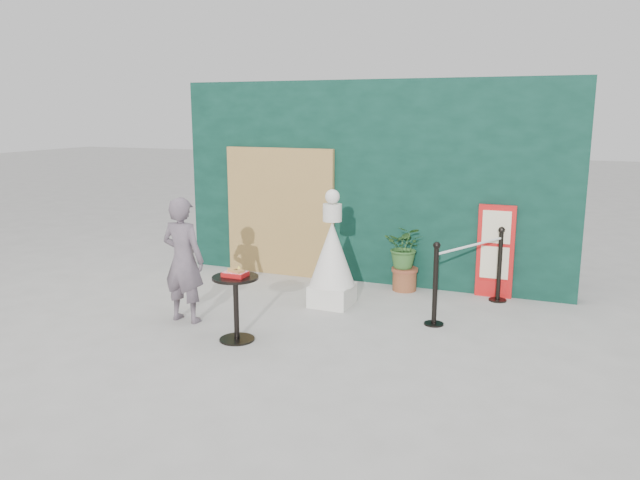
% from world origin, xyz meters
% --- Properties ---
extents(ground, '(60.00, 60.00, 0.00)m').
position_xyz_m(ground, '(0.00, 0.00, 0.00)').
color(ground, '#ADAAA5').
rests_on(ground, ground).
extents(back_wall, '(6.00, 0.30, 3.00)m').
position_xyz_m(back_wall, '(0.00, 3.15, 1.50)').
color(back_wall, black).
rests_on(back_wall, ground).
extents(bamboo_fence, '(1.80, 0.08, 2.00)m').
position_xyz_m(bamboo_fence, '(-1.40, 2.94, 1.00)').
color(bamboo_fence, tan).
rests_on(bamboo_fence, ground).
extents(woman, '(0.58, 0.39, 1.55)m').
position_xyz_m(woman, '(-1.50, 0.46, 0.77)').
color(woman, '#675863').
rests_on(woman, ground).
extents(menu_board, '(0.50, 0.07, 1.30)m').
position_xyz_m(menu_board, '(1.90, 2.95, 0.65)').
color(menu_board, red).
rests_on(menu_board, ground).
extents(statue, '(0.61, 0.61, 1.56)m').
position_xyz_m(statue, '(-0.05, 1.74, 0.64)').
color(statue, white).
rests_on(statue, ground).
extents(cafe_table, '(0.52, 0.52, 0.75)m').
position_xyz_m(cafe_table, '(-0.57, 0.11, 0.50)').
color(cafe_table, black).
rests_on(cafe_table, ground).
extents(food_basket, '(0.26, 0.19, 0.11)m').
position_xyz_m(food_basket, '(-0.57, 0.11, 0.79)').
color(food_basket, red).
rests_on(food_basket, cafe_table).
extents(planter, '(0.56, 0.49, 0.96)m').
position_xyz_m(planter, '(0.67, 2.80, 0.56)').
color(planter, brown).
rests_on(planter, ground).
extents(stanchion_barrier, '(0.84, 1.54, 1.03)m').
position_xyz_m(stanchion_barrier, '(1.68, 2.14, 0.49)').
color(stanchion_barrier, black).
rests_on(stanchion_barrier, ground).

